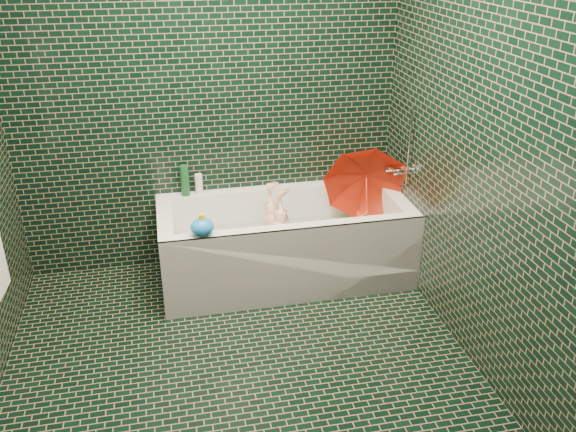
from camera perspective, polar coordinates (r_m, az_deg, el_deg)
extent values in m
plane|color=black|center=(3.48, -4.16, -14.93)|extent=(2.80, 2.80, 0.00)
plane|color=black|center=(4.17, -7.60, 11.36)|extent=(2.80, 0.00, 2.80)
plane|color=black|center=(1.63, 1.88, -12.90)|extent=(2.80, 0.00, 2.80)
plane|color=black|center=(3.25, 18.51, 6.15)|extent=(0.00, 2.80, 2.80)
cube|color=white|center=(4.33, -0.29, -4.71)|extent=(1.70, 0.75, 0.15)
cube|color=white|center=(4.48, -1.16, 0.38)|extent=(1.70, 0.10, 0.40)
cube|color=white|center=(3.92, 0.69, -3.59)|extent=(1.70, 0.10, 0.40)
cube|color=white|center=(4.41, 9.92, -0.45)|extent=(0.10, 0.55, 0.40)
cube|color=white|center=(4.13, -11.24, -2.51)|extent=(0.10, 0.55, 0.40)
cube|color=white|center=(3.92, 0.82, -4.82)|extent=(1.70, 0.02, 0.55)
cube|color=green|center=(4.29, -0.29, -3.78)|extent=(1.35, 0.47, 0.01)
cube|color=silver|center=(4.22, -0.29, -2.07)|extent=(1.48, 0.53, 0.00)
cylinder|color=silver|center=(4.27, 10.67, 4.17)|extent=(0.14, 0.05, 0.05)
cylinder|color=silver|center=(4.30, 9.39, 4.39)|extent=(0.05, 0.04, 0.04)
cylinder|color=silver|center=(4.11, 11.31, 6.51)|extent=(0.01, 0.01, 0.55)
imported|color=tan|center=(4.17, -0.76, -2.28)|extent=(0.85, 0.49, 0.22)
imported|color=red|center=(4.22, 7.36, 2.13)|extent=(0.85, 0.80, 0.74)
imported|color=white|center=(4.56, 7.57, 3.35)|extent=(0.12, 0.12, 0.24)
imported|color=#411D6F|center=(4.58, 8.14, 3.41)|extent=(0.09, 0.09, 0.19)
imported|color=#144922|center=(4.57, 8.69, 3.33)|extent=(0.13, 0.13, 0.16)
cylinder|color=#144922|center=(4.48, 5.81, 4.41)|extent=(0.07, 0.07, 0.20)
cylinder|color=silver|center=(4.52, 8.05, 4.30)|extent=(0.07, 0.07, 0.17)
cylinder|color=#144922|center=(4.28, -9.62, 3.28)|extent=(0.06, 0.06, 0.22)
cylinder|color=white|center=(4.31, -8.34, 2.97)|extent=(0.07, 0.07, 0.14)
ellipsoid|color=yellow|center=(4.56, 6.66, 3.84)|extent=(0.09, 0.09, 0.06)
sphere|color=yellow|center=(4.57, 7.00, 4.32)|extent=(0.04, 0.04, 0.04)
cone|color=orange|center=(4.58, 7.21, 4.34)|extent=(0.02, 0.02, 0.02)
ellipsoid|color=blue|center=(3.72, -8.03, -1.03)|extent=(0.17, 0.15, 0.11)
cylinder|color=yellow|center=(3.69, -8.09, -0.12)|extent=(0.04, 0.04, 0.04)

